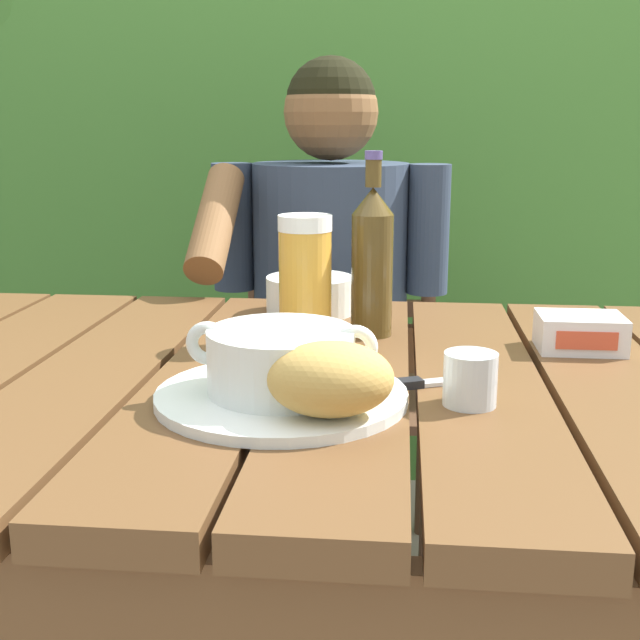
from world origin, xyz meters
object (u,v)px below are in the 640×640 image
chair_near_diner (336,380)px  water_glass_small (470,379)px  bread_roll (331,379)px  serving_plate (282,396)px  person_eating (327,300)px  diner_bowl (310,295)px  beer_glass (305,279)px  butter_tub (580,333)px  soup_bowl (281,359)px  beer_bottle (372,259)px  table_knife (419,383)px

chair_near_diner → water_glass_small: 1.04m
bread_roll → serving_plate: bearing=130.6°
chair_near_diner → bread_roll: 1.10m
person_eating → diner_bowl: 0.35m
beer_glass → water_glass_small: beer_glass is taller
beer_glass → butter_tub: bearing=-1.7°
person_eating → bread_roll: (0.08, -0.85, 0.10)m
bread_roll → beer_glass: 0.34m
soup_bowl → diner_bowl: bearing=92.2°
butter_tub → diner_bowl: size_ratio=0.80×
soup_bowl → beer_bottle: beer_bottle is taller
chair_near_diner → table_knife: bearing=-79.3°
soup_bowl → beer_glass: (-0.00, 0.26, 0.04)m
person_eating → water_glass_small: size_ratio=19.91×
chair_near_diner → soup_bowl: chair_near_diner is taller
beer_bottle → diner_bowl: size_ratio=1.86×
beer_bottle → butter_tub: beer_bottle is taller
soup_bowl → table_knife: soup_bowl is taller
person_eating → butter_tub: 0.66m
chair_near_diner → butter_tub: bearing=-61.5°
beer_bottle → person_eating: bearing=102.9°
serving_plate → beer_bottle: 0.33m
chair_near_diner → bread_roll: (0.08, -1.05, 0.34)m
person_eating → bread_roll: person_eating is taller
beer_glass → table_knife: 0.26m
beer_glass → serving_plate: bearing=-89.2°
bread_roll → diner_bowl: bearing=98.8°
serving_plate → diner_bowl: size_ratio=1.98×
soup_bowl → water_glass_small: 0.21m
beer_bottle → chair_near_diner: bearing=98.9°
serving_plate → soup_bowl: size_ratio=1.32×
table_knife → beer_bottle: bearing=105.6°
chair_near_diner → beer_glass: beer_glass is taller
person_eating → diner_bowl: size_ratio=8.29×
butter_tub → bread_roll: bearing=-134.3°
beer_bottle → water_glass_small: size_ratio=4.47×
chair_near_diner → table_knife: 0.97m
beer_glass → diner_bowl: beer_glass is taller
bread_roll → person_eating: bearing=95.5°
chair_near_diner → beer_bottle: 0.79m
person_eating → water_glass_small: 0.80m
diner_bowl → serving_plate: bearing=-87.8°
water_glass_small → table_knife: bearing=132.4°
soup_bowl → butter_tub: (0.38, 0.25, -0.02)m
water_glass_small → butter_tub: bearing=55.4°
water_glass_small → table_knife: (-0.05, 0.06, -0.03)m
beer_glass → diner_bowl: (-0.01, 0.17, -0.06)m
serving_plate → soup_bowl: 0.04m
beer_bottle → water_glass_small: bearing=-67.9°
bread_roll → soup_bowl: bearing=130.6°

